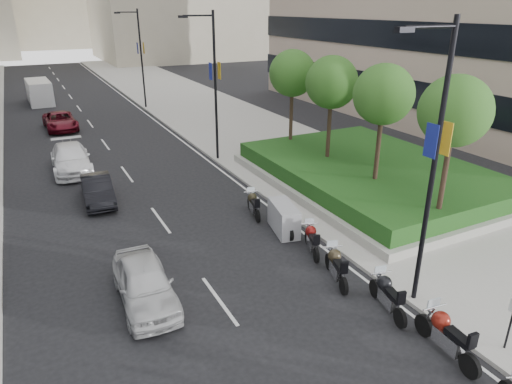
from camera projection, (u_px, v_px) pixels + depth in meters
ground at (325, 362)px, 12.69m from camera, size 160.00×160.00×0.00m
sidewalk_right at (215, 115)px, 41.18m from camera, size 10.00×100.00×0.15m
lane_edge at (157, 122)px, 38.97m from camera, size 0.12×100.00×0.01m
lane_centre at (94, 129)px, 36.78m from camera, size 0.12×100.00×0.01m
planter at (370, 180)px, 25.02m from camera, size 10.00×14.00×0.40m
hedge at (371, 170)px, 24.79m from camera, size 9.40×13.40×0.80m
tree_0 at (455, 112)px, 17.52m from camera, size 2.80×2.80×6.30m
tree_1 at (384, 95)px, 20.82m from camera, size 2.80×2.80×6.30m
tree_2 at (332, 83)px, 24.12m from camera, size 2.80×2.80×6.30m
tree_3 at (292, 74)px, 27.41m from camera, size 2.80×2.80×6.30m
lamp_post_0 at (431, 158)px, 13.35m from camera, size 2.34×0.45×9.00m
lamp_post_1 at (213, 80)px, 27.36m from camera, size 2.34×0.45×9.00m
lamp_post_2 at (139, 54)px, 42.19m from camera, size 2.34×0.45×9.00m
motorcycle_1 at (446, 335)px, 12.77m from camera, size 0.82×2.47×1.23m
motorcycle_2 at (387, 294)px, 14.64m from camera, size 0.82×2.23×1.12m
motorcycle_3 at (336, 266)px, 16.26m from camera, size 0.94×2.18×1.12m
motorcycle_4 at (312, 239)px, 18.18m from camera, size 0.93×2.02×1.05m
motorcycle_5 at (284, 218)px, 19.81m from camera, size 1.26×2.23×1.27m
motorcycle_6 at (253, 204)px, 21.43m from camera, size 0.73×2.05×1.03m
car_a at (145, 283)px, 15.02m from camera, size 1.90×4.33×1.45m
car_b at (97, 190)px, 22.85m from camera, size 1.63×4.09×1.32m
car_c at (71, 159)px, 27.18m from camera, size 2.32×5.33×1.53m
car_d at (60, 121)px, 36.43m from camera, size 2.47×5.02×1.37m
delivery_van at (40, 93)px, 45.94m from camera, size 2.29×5.53×2.29m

